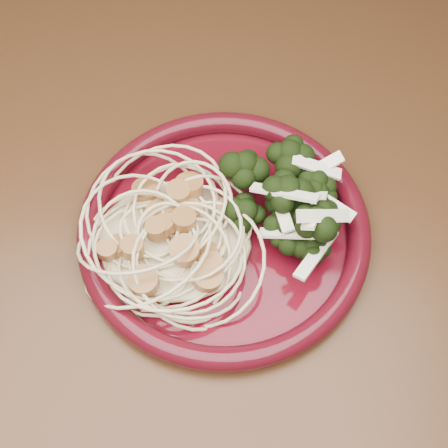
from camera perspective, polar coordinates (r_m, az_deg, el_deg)
dining_table at (r=0.71m, az=8.95°, el=-3.59°), size 1.20×0.80×0.75m
dinner_plate at (r=0.60m, az=-0.00°, el=-0.47°), size 0.36×0.36×0.02m
spaghetti_pile at (r=0.58m, az=-4.71°, el=-1.00°), size 0.19×0.18×0.03m
scallop_cluster at (r=0.55m, az=-5.00°, el=0.99°), size 0.17×0.17×0.04m
broccoli_pile at (r=0.59m, az=5.69°, el=2.01°), size 0.14×0.18×0.05m
onion_garnish at (r=0.56m, az=5.98°, el=3.80°), size 0.10×0.12×0.06m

